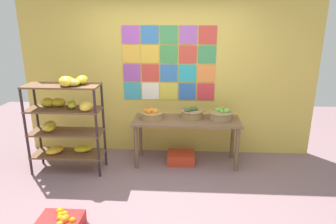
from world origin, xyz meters
TOP-DOWN VIEW (x-y plane):
  - ground at (0.00, 0.00)m, footprint 9.21×9.21m
  - back_wall_with_art at (0.00, 1.63)m, footprint 4.77×0.07m
  - banana_shelf_unit at (-1.44, 0.82)m, footprint 1.06×0.46m
  - display_table at (0.32, 1.17)m, footprint 1.64×0.58m
  - fruit_basket_left at (0.40, 1.26)m, footprint 0.36×0.36m
  - fruit_basket_back_right at (-0.22, 1.19)m, footprint 0.36×0.36m
  - fruit_basket_right at (0.84, 1.21)m, footprint 0.37×0.37m
  - produce_crate_under_table at (0.24, 1.16)m, footprint 0.42×0.36m
  - orange_crate_foreground at (-1.03, -0.55)m, footprint 0.47×0.36m

SIDE VIEW (x-z plane):
  - ground at x=0.00m, z-range 0.00..0.00m
  - produce_crate_under_table at x=0.24m, z-range 0.00..0.16m
  - orange_crate_foreground at x=-1.03m, z-range -0.02..0.20m
  - display_table at x=0.32m, z-range 0.27..1.00m
  - fruit_basket_back_right at x=-0.22m, z-range 0.71..0.88m
  - fruit_basket_right at x=0.84m, z-range 0.72..0.90m
  - fruit_basket_left at x=0.40m, z-range 0.72..0.90m
  - banana_shelf_unit at x=-1.44m, z-range 0.14..1.60m
  - back_wall_with_art at x=0.00m, z-range 0.00..2.96m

